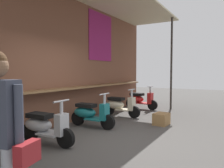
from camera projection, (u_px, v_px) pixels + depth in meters
ground_plane at (108, 141)px, 4.83m from camera, size 32.16×32.16×0.00m
market_stall_facade at (46, 48)px, 5.67m from camera, size 11.49×2.32×3.99m
scooter_silver at (44, 126)px, 4.63m from camera, size 0.48×1.40×0.97m
scooter_teal at (90, 113)px, 6.03m from camera, size 0.46×1.40×0.97m
scooter_cream at (119, 105)px, 7.50m from camera, size 0.46×1.40×0.97m
scooter_red at (139, 99)px, 9.02m from camera, size 0.47×1.40×0.97m
merchandise_crate at (161, 119)px, 6.30m from camera, size 0.50×0.41×0.34m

